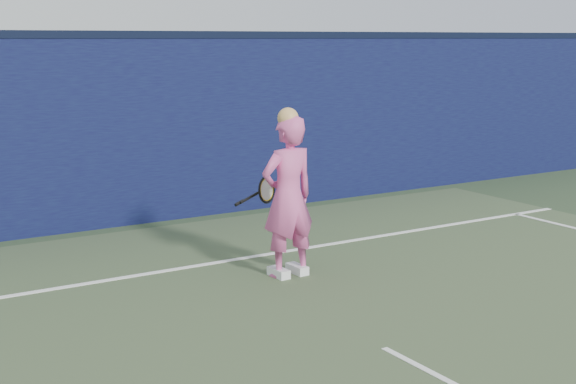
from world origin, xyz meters
TOP-DOWN VIEW (x-y plane):
  - backstop_wall at (0.00, 6.50)m, footprint 24.00×0.40m
  - wall_cap at (0.00, 6.50)m, footprint 24.00×0.42m
  - player at (0.42, 3.18)m, footprint 0.65×0.44m
  - racket at (0.40, 3.63)m, footprint 0.58×0.18m

SIDE VIEW (x-z plane):
  - racket at x=0.40m, z-range 0.70..1.01m
  - player at x=0.42m, z-range -0.03..1.77m
  - backstop_wall at x=0.00m, z-range 0.00..2.50m
  - wall_cap at x=0.00m, z-range 2.50..2.60m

